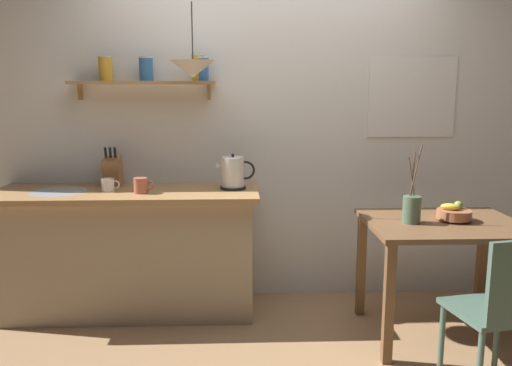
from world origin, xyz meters
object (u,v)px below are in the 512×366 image
object	(u,v)px
electric_kettle	(233,173)
coffee_mug_spare	(141,185)
fruit_bowl	(454,213)
knife_block	(113,171)
twig_vase	(412,209)
pendant_lamp	(193,69)
coffee_mug_by_sink	(108,185)
dining_chair_near	(503,307)
dining_table	(443,240)

from	to	relation	value
electric_kettle	coffee_mug_spare	distance (m)	0.64
fruit_bowl	knife_block	bearing A→B (deg)	165.96
knife_block	fruit_bowl	bearing A→B (deg)	-14.04
twig_vase	coffee_mug_spare	distance (m)	1.77
twig_vase	electric_kettle	size ratio (longest dim) A/B	1.82
pendant_lamp	coffee_mug_by_sink	bearing A→B (deg)	173.54
electric_kettle	twig_vase	bearing A→B (deg)	-23.65
twig_vase	coffee_mug_spare	size ratio (longest dim) A/B	3.61
knife_block	coffee_mug_spare	size ratio (longest dim) A/B	2.12
dining_chair_near	electric_kettle	xyz separation A→B (m)	(-1.36, 1.17, 0.50)
dining_chair_near	electric_kettle	bearing A→B (deg)	139.22
pendant_lamp	fruit_bowl	bearing A→B (deg)	-10.87
coffee_mug_by_sink	electric_kettle	bearing A→B (deg)	3.68
fruit_bowl	knife_block	xyz separation A→B (m)	(-2.26, 0.57, 0.19)
electric_kettle	coffee_mug_spare	size ratio (longest dim) A/B	1.98
dining_chair_near	knife_block	bearing A→B (deg)	149.75
electric_kettle	fruit_bowl	bearing A→B (deg)	-17.52
pendant_lamp	coffee_mug_spare	bearing A→B (deg)	-179.37
pendant_lamp	twig_vase	bearing A→B (deg)	-14.85
dining_chair_near	coffee_mug_by_sink	distance (m)	2.52
fruit_bowl	coffee_mug_spare	bearing A→B (deg)	171.16
coffee_mug_by_sink	dining_table	bearing A→B (deg)	-10.62
pendant_lamp	dining_chair_near	bearing A→B (deg)	-33.00
dining_table	pendant_lamp	size ratio (longest dim) A/B	2.03
electric_kettle	pendant_lamp	bearing A→B (deg)	-154.41
twig_vase	pendant_lamp	xyz separation A→B (m)	(-1.37, 0.36, 0.86)
dining_table	electric_kettle	size ratio (longest dim) A/B	3.56
dining_table	knife_block	world-z (taller)	knife_block
dining_table	fruit_bowl	size ratio (longest dim) A/B	4.49
twig_vase	coffee_mug_spare	xyz separation A→B (m)	(-1.73, 0.36, 0.09)
coffee_mug_spare	dining_table	bearing A→B (deg)	-9.84
coffee_mug_by_sink	coffee_mug_spare	size ratio (longest dim) A/B	0.94
twig_vase	fruit_bowl	bearing A→B (deg)	8.75
dining_chair_near	knife_block	distance (m)	2.63
twig_vase	electric_kettle	xyz separation A→B (m)	(-1.11, 0.49, 0.15)
coffee_mug_spare	pendant_lamp	size ratio (longest dim) A/B	0.29
knife_block	dining_table	bearing A→B (deg)	-15.06
fruit_bowl	twig_vase	world-z (taller)	twig_vase
electric_kettle	knife_block	world-z (taller)	knife_block
dining_table	electric_kettle	xyz separation A→B (m)	(-1.33, 0.46, 0.36)
dining_table	pendant_lamp	distance (m)	1.94
fruit_bowl	coffee_mug_spare	xyz separation A→B (m)	(-2.02, 0.31, 0.14)
fruit_bowl	coffee_mug_spare	distance (m)	2.05
dining_chair_near	coffee_mug_by_sink	xyz separation A→B (m)	(-2.22, 1.12, 0.44)
knife_block	coffee_mug_by_sink	world-z (taller)	knife_block
dining_chair_near	fruit_bowl	world-z (taller)	dining_chair_near
electric_kettle	knife_block	bearing A→B (deg)	171.80
twig_vase	knife_block	xyz separation A→B (m)	(-1.98, 0.61, 0.15)
dining_table	twig_vase	size ratio (longest dim) A/B	1.96
coffee_mug_by_sink	knife_block	bearing A→B (deg)	92.69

